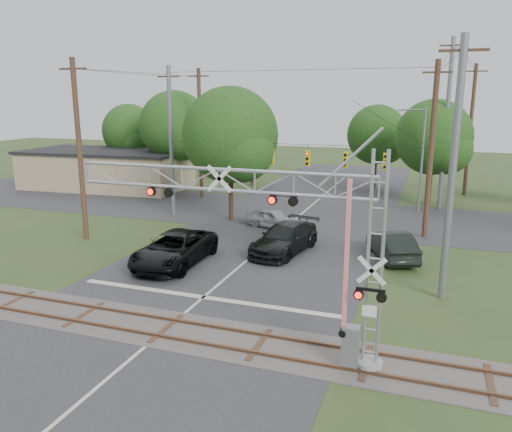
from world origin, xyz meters
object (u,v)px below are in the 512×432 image
(traffic_signal_span, at_px, (302,149))
(car_dark, at_px, (285,238))
(commercial_building, at_px, (107,169))
(crossing_gantry, at_px, (275,229))
(sedan_silver, at_px, (273,218))
(pickup_black, at_px, (174,249))
(streetlight, at_px, (420,155))

(traffic_signal_span, relative_size, car_dark, 3.24)
(car_dark, xyz_separation_m, commercial_building, (-23.82, 15.52, 1.09))
(crossing_gantry, bearing_deg, sedan_silver, 107.82)
(traffic_signal_span, bearing_deg, commercial_building, 158.52)
(traffic_signal_span, bearing_deg, sedan_silver, -150.01)
(pickup_black, relative_size, commercial_building, 0.38)
(streetlight, bearing_deg, crossing_gantry, -98.62)
(crossing_gantry, bearing_deg, streetlight, 81.38)
(traffic_signal_span, xyz_separation_m, car_dark, (0.67, -6.41, -4.75))
(crossing_gantry, bearing_deg, commercial_building, 134.44)
(pickup_black, distance_m, car_dark, 6.69)
(pickup_black, height_order, streetlight, streetlight)
(crossing_gantry, height_order, car_dark, crossing_gantry)
(crossing_gantry, bearing_deg, traffic_signal_span, 101.66)
(car_dark, height_order, streetlight, streetlight)
(traffic_signal_span, xyz_separation_m, pickup_black, (-4.51, -10.64, -4.71))
(traffic_signal_span, height_order, commercial_building, traffic_signal_span)
(streetlight, bearing_deg, commercial_building, 177.57)
(crossing_gantry, height_order, commercial_building, crossing_gantry)
(traffic_signal_span, xyz_separation_m, streetlight, (7.75, 7.80, -0.91))
(pickup_black, bearing_deg, sedan_silver, 72.73)
(car_dark, bearing_deg, sedan_silver, 124.56)
(commercial_building, bearing_deg, traffic_signal_span, -24.91)
(pickup_black, relative_size, sedan_silver, 1.61)
(traffic_signal_span, height_order, streetlight, traffic_signal_span)
(crossing_gantry, xyz_separation_m, streetlight, (3.96, 26.16, -0.02))
(crossing_gantry, distance_m, streetlight, 26.46)
(commercial_building, height_order, streetlight, streetlight)
(crossing_gantry, height_order, sedan_silver, crossing_gantry)
(car_dark, distance_m, streetlight, 16.34)
(crossing_gantry, xyz_separation_m, traffic_signal_span, (-3.79, 18.36, 0.90))
(sedan_silver, relative_size, streetlight, 0.48)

